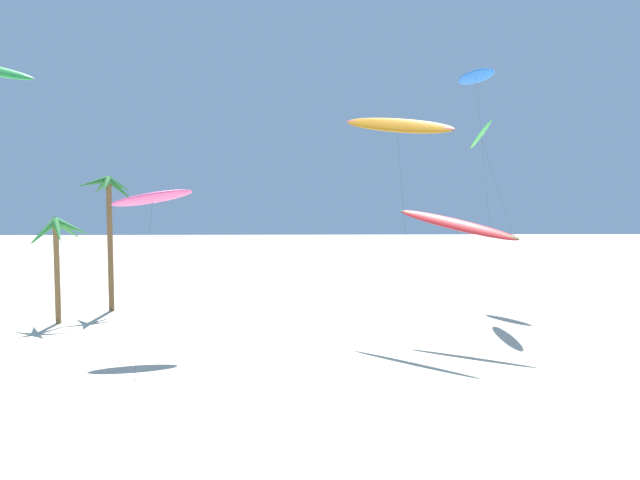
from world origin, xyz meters
name	(u,v)px	position (x,y,z in m)	size (l,w,h in m)	color
palm_tree_3	(56,238)	(-18.76, 46.43, 6.21)	(4.82, 4.69, 7.74)	brown
palm_tree_4	(109,206)	(-16.47, 51.18, 8.47)	(4.27, 4.88, 10.88)	brown
flying_kite_0	(481,135)	(12.40, 47.90, 13.81)	(4.57, 7.19, 15.03)	green
flying_kite_1	(476,77)	(14.43, 56.58, 19.86)	(3.15, 4.53, 20.60)	blue
flying_kite_2	(457,224)	(8.62, 39.81, 7.46)	(6.81, 7.19, 8.63)	red
flying_kite_4	(397,125)	(5.16, 41.95, 13.82)	(6.76, 13.28, 14.99)	orange
flying_kite_6	(153,198)	(-9.94, 38.94, 9.12)	(4.90, 8.38, 9.97)	#EA5193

